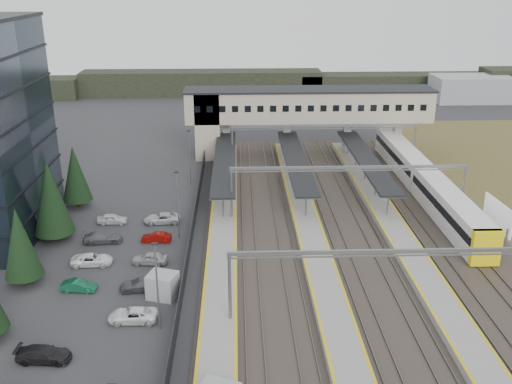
{
  "coord_description": "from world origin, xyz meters",
  "views": [
    {
      "loc": [
        -1.24,
        -49.63,
        28.14
      ],
      "look_at": [
        0.95,
        14.08,
        4.0
      ],
      "focal_mm": 40.0,
      "sensor_mm": 36.0,
      "label": 1
    }
  ],
  "objects_px": {
    "train": "(423,180)",
    "footbridge": "(291,109)",
    "relay_cabin_far": "(163,285)",
    "billboard": "(498,217)"
  },
  "relations": [
    {
      "from": "relay_cabin_far",
      "to": "billboard",
      "type": "xyz_separation_m",
      "value": [
        35.45,
        9.45,
        2.4
      ]
    },
    {
      "from": "relay_cabin_far",
      "to": "train",
      "type": "bearing_deg",
      "value": 38.07
    },
    {
      "from": "footbridge",
      "to": "relay_cabin_far",
      "type": "bearing_deg",
      "value": -109.69
    },
    {
      "from": "footbridge",
      "to": "billboard",
      "type": "distance_m",
      "value": 40.58
    },
    {
      "from": "train",
      "to": "billboard",
      "type": "relative_size",
      "value": 6.84
    },
    {
      "from": "relay_cabin_far",
      "to": "footbridge",
      "type": "relative_size",
      "value": 0.08
    },
    {
      "from": "relay_cabin_far",
      "to": "billboard",
      "type": "relative_size",
      "value": 0.51
    },
    {
      "from": "relay_cabin_far",
      "to": "footbridge",
      "type": "bearing_deg",
      "value": 70.31
    },
    {
      "from": "train",
      "to": "footbridge",
      "type": "bearing_deg",
      "value": 129.9
    },
    {
      "from": "relay_cabin_far",
      "to": "billboard",
      "type": "distance_m",
      "value": 36.76
    }
  ]
}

